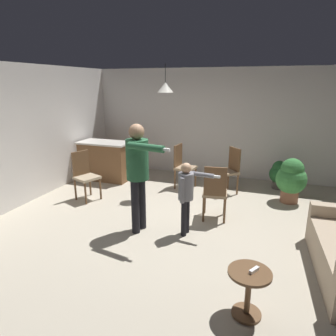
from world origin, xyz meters
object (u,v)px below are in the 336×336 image
object	(u,v)px
dining_chair_by_counter	(229,169)
spare_remote_on_table	(254,270)
person_child	(186,191)
potted_plant_by_wall	(291,178)
side_table_by_couch	(248,288)
dining_chair_spare	(85,174)
dining_chair_centre_back	(183,165)
potted_plant_corner	(279,173)
person_adult	(138,167)
kitchen_counter	(105,161)
dining_chair_near_wall	(215,191)

from	to	relation	value
dining_chair_by_counter	spare_remote_on_table	distance (m)	3.64
person_child	potted_plant_by_wall	distance (m)	2.56
side_table_by_couch	dining_chair_spare	size ratio (longest dim) A/B	0.52
potted_plant_by_wall	spare_remote_on_table	xyz separation A→B (m)	(-0.49, -3.42, 0.04)
dining_chair_spare	potted_plant_by_wall	distance (m)	4.18
person_child	dining_chair_centre_back	xyz separation A→B (m)	(-0.69, 2.11, -0.19)
dining_chair_by_counter	potted_plant_by_wall	xyz separation A→B (m)	(1.25, -0.14, -0.04)
dining_chair_centre_back	dining_chair_spare	size ratio (longest dim) A/B	1.00
potted_plant_corner	dining_chair_by_counter	bearing A→B (deg)	-148.22
person_adult	dining_chair_by_counter	world-z (taller)	person_adult
side_table_by_couch	person_child	xyz separation A→B (m)	(-1.08, 1.46, 0.41)
dining_chair_centre_back	spare_remote_on_table	xyz separation A→B (m)	(1.81, -3.55, -0.01)
kitchen_counter	person_child	world-z (taller)	person_child
dining_chair_spare	spare_remote_on_table	xyz separation A→B (m)	(3.50, -2.21, -0.01)
dining_chair_centre_back	dining_chair_spare	bearing A→B (deg)	-44.17
person_adult	dining_chair_by_counter	size ratio (longest dim) A/B	1.75
kitchen_counter	person_adult	bearing A→B (deg)	-48.62
dining_chair_spare	spare_remote_on_table	distance (m)	4.14
person_adult	potted_plant_corner	size ratio (longest dim) A/B	2.68
dining_chair_by_counter	person_child	bearing A→B (deg)	128.41
side_table_by_couch	dining_chair_centre_back	size ratio (longest dim) A/B	0.52
dining_chair_near_wall	potted_plant_corner	bearing A→B (deg)	54.04
side_table_by_couch	dining_chair_near_wall	distance (m)	2.26
potted_plant_by_wall	dining_chair_spare	bearing A→B (deg)	-163.10
side_table_by_couch	potted_plant_corner	world-z (taller)	potted_plant_corner
person_adult	potted_plant_by_wall	size ratio (longest dim) A/B	1.92
side_table_by_couch	dining_chair_near_wall	size ratio (longest dim) A/B	0.52
dining_chair_near_wall	dining_chair_spare	xyz separation A→B (m)	(-2.71, 0.11, 0.00)
dining_chair_by_counter	potted_plant_by_wall	distance (m)	1.25
dining_chair_centre_back	dining_chair_spare	xyz separation A→B (m)	(-1.69, -1.34, 0.00)
side_table_by_couch	dining_chair_spare	world-z (taller)	dining_chair_spare
kitchen_counter	dining_chair_by_counter	xyz separation A→B (m)	(3.05, 0.05, 0.07)
person_child	dining_chair_by_counter	xyz separation A→B (m)	(0.36, 2.12, -0.19)
dining_chair_by_counter	dining_chair_spare	xyz separation A→B (m)	(-2.75, -1.35, 0.00)
side_table_by_couch	person_adult	world-z (taller)	person_adult
kitchen_counter	dining_chair_spare	size ratio (longest dim) A/B	1.26
dining_chair_near_wall	spare_remote_on_table	xyz separation A→B (m)	(0.79, -2.10, -0.01)
side_table_by_couch	dining_chair_centre_back	xyz separation A→B (m)	(-1.77, 3.57, 0.22)
spare_remote_on_table	potted_plant_by_wall	bearing A→B (deg)	81.83
kitchen_counter	side_table_by_couch	xyz separation A→B (m)	(3.76, -3.53, -0.15)
person_child	spare_remote_on_table	xyz separation A→B (m)	(1.12, -1.44, -0.20)
person_adult	potted_plant_corner	world-z (taller)	person_adult
person_child	side_table_by_couch	bearing A→B (deg)	43.52
dining_chair_by_counter	dining_chair_centre_back	world-z (taller)	same
potted_plant_corner	spare_remote_on_table	world-z (taller)	potted_plant_corner
person_adult	potted_plant_by_wall	world-z (taller)	person_adult
spare_remote_on_table	dining_chair_near_wall	bearing A→B (deg)	110.67
spare_remote_on_table	dining_chair_by_counter	bearing A→B (deg)	101.95
dining_chair_near_wall	dining_chair_centre_back	bearing A→B (deg)	116.10
potted_plant_corner	dining_chair_near_wall	bearing A→B (deg)	-117.03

